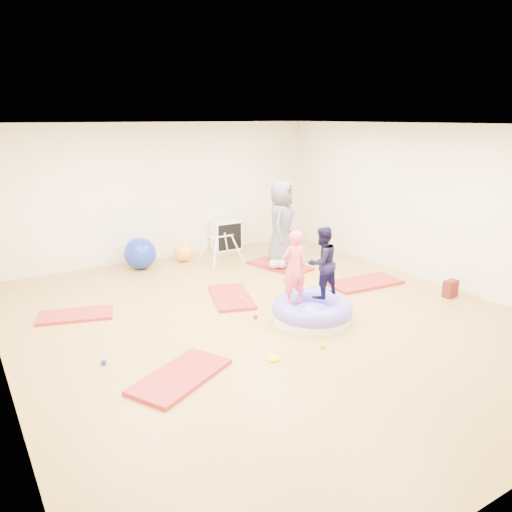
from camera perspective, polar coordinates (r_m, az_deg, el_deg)
room at (r=7.06m, az=1.30°, el=3.35°), size 7.01×8.01×2.81m
gym_mat_front_left at (r=5.96m, az=-8.63°, el=-13.45°), size 1.37×1.10×0.05m
gym_mat_mid_left at (r=8.03m, az=-19.93°, el=-6.36°), size 1.19×0.84×0.04m
gym_mat_center_back at (r=8.29m, az=-2.84°, el=-4.70°), size 0.96×1.33×0.05m
gym_mat_right at (r=9.18m, az=12.27°, el=-2.99°), size 1.36×0.77×0.05m
gym_mat_rear_right at (r=9.99m, az=2.72°, el=-1.11°), size 0.90×1.38×0.05m
inflatable_cushion at (r=7.42m, az=6.43°, el=-6.29°), size 1.19×1.19×0.37m
child_pink at (r=7.05m, az=4.35°, el=-1.00°), size 0.41×0.27×1.09m
child_navy at (r=7.39m, az=7.56°, el=-0.38°), size 0.56×0.45×1.07m
adult_caregiver at (r=9.74m, az=2.91°, el=3.67°), size 0.96×0.94×1.67m
infant at (r=9.69m, az=2.50°, el=-0.83°), size 0.35×0.36×0.21m
ball_pit_balls at (r=7.07m, az=-6.15°, el=-8.38°), size 2.60×2.84×0.07m
exercise_ball_blue at (r=10.05m, az=-13.11°, el=0.29°), size 0.63×0.63×0.63m
exercise_ball_orange at (r=10.43m, az=-8.34°, el=0.43°), size 0.39×0.39×0.39m
infant_play_gym at (r=10.22m, az=-4.03°, el=1.28°), size 0.73×0.70×0.56m
cube_shelf at (r=11.18m, az=-3.39°, el=2.33°), size 0.67×0.33×0.67m
balance_disc at (r=8.50m, az=7.19°, el=-4.14°), size 0.39×0.39×0.09m
backpack at (r=8.91m, az=21.33°, el=-3.51°), size 0.27×0.18×0.29m
yellow_toy at (r=6.31m, az=1.95°, el=-11.63°), size 0.18×0.18×0.03m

